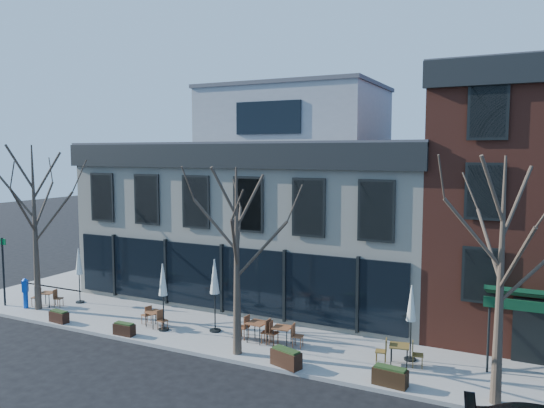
% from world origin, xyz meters
% --- Properties ---
extents(ground, '(120.00, 120.00, 0.00)m').
position_xyz_m(ground, '(0.00, 0.00, 0.00)').
color(ground, black).
rests_on(ground, ground).
extents(sidewalk_front, '(33.50, 4.70, 0.15)m').
position_xyz_m(sidewalk_front, '(3.25, -2.15, 0.07)').
color(sidewalk_front, gray).
rests_on(sidewalk_front, ground).
extents(sidewalk_side, '(4.50, 12.00, 0.15)m').
position_xyz_m(sidewalk_side, '(-11.25, 6.00, 0.07)').
color(sidewalk_side, gray).
rests_on(sidewalk_side, ground).
extents(corner_building, '(18.39, 10.39, 11.10)m').
position_xyz_m(corner_building, '(0.07, 5.07, 4.72)').
color(corner_building, silver).
rests_on(corner_building, ground).
extents(red_brick_building, '(8.20, 11.78, 11.18)m').
position_xyz_m(red_brick_building, '(13.00, 4.98, 5.64)').
color(red_brick_building, maroon).
rests_on(red_brick_building, ground).
extents(tree_corner, '(3.93, 3.98, 7.92)m').
position_xyz_m(tree_corner, '(-8.49, -3.20, 4.25)').
color(tree_corner, '#382B21').
rests_on(tree_corner, sidewalk_front).
extents(tree_mid, '(3.50, 3.55, 7.04)m').
position_xyz_m(tree_mid, '(3.01, -3.90, 3.79)').
color(tree_mid, '#382B21').
rests_on(tree_mid, sidewalk_front).
extents(tree_right, '(3.72, 3.77, 7.48)m').
position_xyz_m(tree_right, '(12.01, -3.90, 4.02)').
color(tree_right, '#382B21').
rests_on(tree_right, sidewalk_front).
extents(sign_pole, '(0.50, 0.10, 3.40)m').
position_xyz_m(sign_pole, '(-10.50, -3.50, 2.07)').
color(sign_pole, black).
rests_on(sign_pole, sidewalk_front).
extents(call_box, '(0.31, 0.30, 1.50)m').
position_xyz_m(call_box, '(-9.18, -3.36, 0.94)').
color(call_box, '#0D41B3').
rests_on(call_box, sidewalk_front).
extents(cafe_set_0, '(1.65, 0.86, 0.85)m').
position_xyz_m(cafe_set_0, '(-8.50, -2.66, 0.59)').
color(cafe_set_0, brown).
rests_on(cafe_set_0, sidewalk_front).
extents(cafe_set_2, '(1.63, 0.81, 0.83)m').
position_xyz_m(cafe_set_2, '(-1.77, -2.83, 0.58)').
color(cafe_set_2, brown).
rests_on(cafe_set_2, sidewalk_front).
extents(cafe_set_3, '(1.87, 0.79, 0.98)m').
position_xyz_m(cafe_set_3, '(3.09, -2.45, 0.65)').
color(cafe_set_3, brown).
rests_on(cafe_set_3, sidewalk_front).
extents(cafe_set_4, '(1.76, 0.76, 0.91)m').
position_xyz_m(cafe_set_4, '(4.16, -2.39, 0.62)').
color(cafe_set_4, brown).
rests_on(cafe_set_4, sidewalk_front).
extents(cafe_set_5, '(1.76, 0.80, 0.90)m').
position_xyz_m(cafe_set_5, '(8.73, -2.31, 0.61)').
color(cafe_set_5, brown).
rests_on(cafe_set_5, sidewalk_front).
extents(umbrella_0, '(0.44, 0.44, 2.77)m').
position_xyz_m(umbrella_0, '(-7.54, -1.49, 2.11)').
color(umbrella_0, black).
rests_on(umbrella_0, sidewalk_front).
extents(umbrella_1, '(0.46, 0.46, 2.88)m').
position_xyz_m(umbrella_1, '(-1.14, -2.99, 2.19)').
color(umbrella_1, black).
rests_on(umbrella_1, sidewalk_front).
extents(umbrella_2, '(0.50, 0.50, 3.11)m').
position_xyz_m(umbrella_2, '(0.91, -2.15, 2.35)').
color(umbrella_2, black).
rests_on(umbrella_2, sidewalk_front).
extents(umbrella_4, '(0.45, 0.45, 2.79)m').
position_xyz_m(umbrella_4, '(8.99, -1.66, 2.12)').
color(umbrella_4, black).
rests_on(umbrella_4, sidewalk_front).
extents(planter_0, '(0.97, 0.46, 0.53)m').
position_xyz_m(planter_0, '(-6.00, -4.20, 0.41)').
color(planter_0, black).
rests_on(planter_0, sidewalk_front).
extents(planter_1, '(0.93, 0.38, 0.52)m').
position_xyz_m(planter_1, '(-2.24, -4.20, 0.41)').
color(planter_1, black).
rests_on(planter_1, sidewalk_front).
extents(planter_2, '(1.23, 0.79, 0.64)m').
position_xyz_m(planter_2, '(5.16, -4.20, 0.47)').
color(planter_2, black).
rests_on(planter_2, sidewalk_front).
extents(planter_3, '(1.16, 0.55, 0.63)m').
position_xyz_m(planter_3, '(8.84, -4.11, 0.46)').
color(planter_3, black).
rests_on(planter_3, sidewalk_front).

